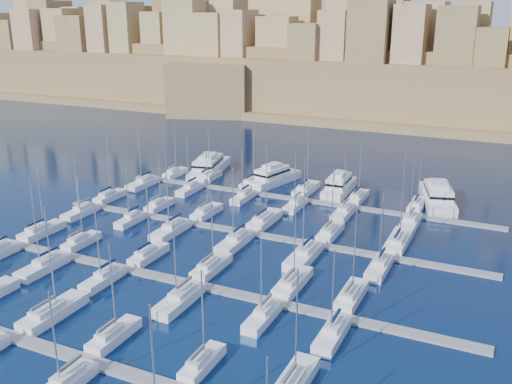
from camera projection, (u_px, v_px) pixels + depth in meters
The scene contains 49 objects.
ground at pixel (229, 255), 95.54m from camera, with size 600.00×600.00×0.00m, color black.
pontoon_near at pixel (94, 363), 66.14m from camera, with size 84.00×2.00×0.40m, color slate.
pontoon_mid_near at pixel (192, 284), 85.12m from camera, with size 84.00×2.00×0.40m, color slate.
pontoon_mid_far at pixel (255, 234), 104.11m from camera, with size 84.00×2.00×0.40m, color slate.
pontoon_far at pixel (298, 199), 123.09m from camera, with size 84.00×2.00×0.40m, color slate.
sailboat_2 at pixel (53, 312), 76.09m from camera, with size 3.15×10.49×15.68m.
sailboat_3 at pixel (114, 335), 70.73m from camera, with size 2.47×8.24×13.11m.
sailboat_4 at pixel (202, 363), 65.25m from camera, with size 2.26×7.52×12.50m.
sailboat_5 at pixel (293, 383), 61.70m from camera, with size 2.85×9.49×14.43m.
sailboat_12 at pixel (42, 231), 104.07m from camera, with size 2.86×9.52×15.86m.
sailboat_13 at pixel (81, 241), 99.42m from camera, with size 2.38×7.94×12.59m.
sailboat_14 at pixel (148, 255), 94.06m from camera, with size 2.57×8.56×12.93m.
sailboat_15 at pixel (211, 267), 89.62m from camera, with size 2.77×9.23×14.05m.
sailboat_16 at pixel (292, 282), 84.39m from camera, with size 2.95×9.83×14.47m.
sailboat_17 at pixel (351, 296), 80.54m from camera, with size 2.79×9.31×13.71m.
sailboat_19 at pixel (43, 266), 89.71m from camera, with size 2.84×9.48×15.54m.
sailboat_20 at pixel (103, 279), 85.65m from camera, with size 2.48×8.28×13.22m.
sailboat_21 at pixel (179, 300), 79.36m from camera, with size 2.97×9.88×12.91m.
sailboat_22 at pixel (263, 316), 75.11m from camera, with size 2.44×8.13×12.15m.
sailboat_23 at pixel (332, 334), 71.00m from camera, with size 2.60×8.65×12.71m.
sailboat_24 at pixel (110, 196), 123.33m from camera, with size 2.54×8.48×14.56m.
sailboat_25 at pixel (159, 205), 117.87m from camera, with size 2.38×7.95×12.58m.
sailboat_26 at pixel (207, 212), 113.87m from camera, with size 2.68×8.94×13.19m.
sailboat_27 at pixel (265, 220), 109.55m from camera, with size 3.16×10.54×15.85m.
sailboat_28 at pixel (330, 232), 103.57m from camera, with size 2.75×9.15×12.99m.
sailboat_29 at pixel (398, 241), 99.38m from camera, with size 3.26×10.86×17.21m.
sailboat_30 at pixel (81, 212), 113.87m from camera, with size 2.64×8.79×14.95m.
sailboat_31 at pixel (131, 220), 109.65m from camera, with size 2.28×7.59×11.73m.
sailboat_32 at pixel (171, 230), 104.56m from camera, with size 3.02×10.06×15.09m.
sailboat_33 at pixel (235, 242), 99.29m from camera, with size 2.99×9.98×14.56m.
sailboat_34 at pixel (304, 255), 93.62m from camera, with size 3.29×10.98×17.88m.
sailboat_35 at pixel (379, 267), 89.46m from camera, with size 2.75×9.16×13.38m.
sailboat_36 at pixel (175, 173), 141.05m from camera, with size 2.40×8.00×13.34m.
sailboat_37 at pixel (208, 177), 137.82m from camera, with size 2.73×9.11×12.74m.
sailboat_38 at pixel (252, 183), 133.06m from camera, with size 2.74×9.13×13.80m.
sailboat_39 at pixel (306, 189), 128.29m from camera, with size 3.11×10.35×15.78m.
sailboat_40 at pixel (358, 197), 122.80m from camera, with size 2.67×8.91×12.34m.
sailboat_41 at pixel (417, 205), 117.77m from camera, with size 2.67×8.91×14.14m.
sailboat_42 at pixel (143, 183), 132.56m from camera, with size 2.96×9.87×14.36m.
sailboat_43 at pixel (190, 189), 128.31m from camera, with size 2.49×8.32×12.94m.
sailboat_44 at pixel (243, 197), 122.97m from camera, with size 2.45×8.16×11.77m.
sailboat_45 at pixel (295, 205), 117.97m from camera, with size 2.53×8.42×12.15m.
sailboat_46 at pixel (344, 213), 113.39m from camera, with size 2.79×9.29×13.39m.
sailboat_47 at pixel (410, 223), 107.89m from camera, with size 2.94×9.81×13.75m.
motor_yacht_a at pixel (209, 166), 143.37m from camera, with size 10.03×20.31×5.25m.
motor_yacht_b at pixel (273, 177), 134.34m from camera, with size 8.43×16.35×5.25m.
motor_yacht_c at pixel (339, 186), 127.53m from camera, with size 5.00×15.15×5.25m.
motor_yacht_d at pixel (437, 196), 120.66m from camera, with size 10.56×19.70×5.25m.
fortified_city at pixel (410, 75), 225.07m from camera, with size 460.00×108.95×59.52m.
Camera 1 is at (41.19, -77.60, 39.28)m, focal length 40.00 mm.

